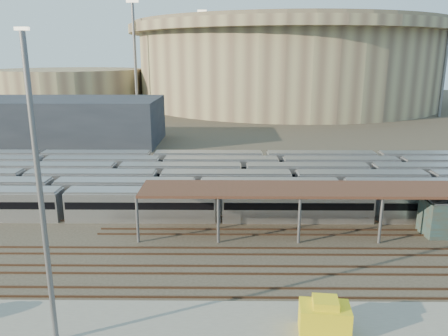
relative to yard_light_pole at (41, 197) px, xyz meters
name	(u,v)px	position (x,y,z in m)	size (l,w,h in m)	color
ground	(213,247)	(10.33, 15.66, -10.72)	(420.00, 420.00, 0.00)	#383026
apron	(135,336)	(5.33, 0.66, -10.62)	(50.00, 9.00, 0.20)	gray
subway_trains	(230,181)	(12.27, 34.16, -8.92)	(130.00, 23.90, 3.60)	silver
inspection_shed	(413,191)	(32.33, 19.66, -5.73)	(60.30, 6.00, 5.30)	slate
empty_tracks	(211,270)	(10.33, 10.66, -10.63)	(170.00, 9.62, 0.18)	#4C3323
stadium	(286,62)	(35.33, 155.66, 5.76)	(124.00, 124.00, 32.50)	#988E67
secondary_arena	(71,87)	(-49.67, 145.66, -3.72)	(56.00, 56.00, 14.00)	#988E67
service_building	(65,121)	(-24.67, 70.66, -5.72)	(42.00, 20.00, 10.00)	#1E232D
floodlight_0	(135,51)	(-19.67, 125.66, 9.93)	(4.00, 1.00, 38.40)	slate
floodlight_2	(447,51)	(80.33, 115.66, 9.93)	(4.00, 1.00, 38.40)	slate
floodlight_3	(202,52)	(0.33, 175.66, 9.93)	(4.00, 1.00, 38.40)	slate
yard_light_pole	(41,197)	(0.00, 0.00, 0.00)	(0.80, 0.36, 20.86)	slate
yellow_equipment	(324,320)	(18.79, 1.00, -9.41)	(3.52, 2.20, 2.20)	gold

